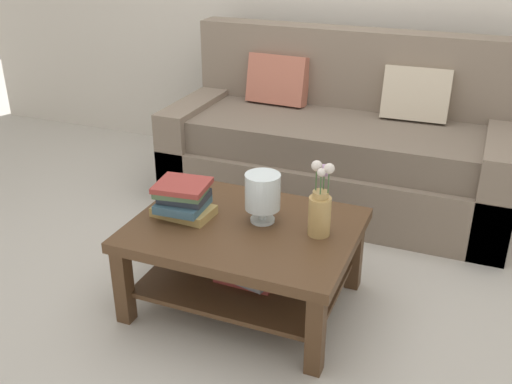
{
  "coord_description": "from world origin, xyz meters",
  "views": [
    {
      "loc": [
        0.94,
        -2.47,
        1.73
      ],
      "look_at": [
        -0.0,
        -0.14,
        0.53
      ],
      "focal_mm": 41.38,
      "sensor_mm": 36.0,
      "label": 1
    }
  ],
  "objects_px": {
    "coffee_table": "(244,247)",
    "book_stack_main": "(183,200)",
    "couch": "(339,146)",
    "glass_hurricane_vase": "(263,193)",
    "flower_pitcher": "(320,207)"
  },
  "relations": [
    {
      "from": "coffee_table",
      "to": "book_stack_main",
      "type": "distance_m",
      "value": 0.36
    },
    {
      "from": "couch",
      "to": "glass_hurricane_vase",
      "type": "height_order",
      "value": "couch"
    },
    {
      "from": "book_stack_main",
      "to": "couch",
      "type": "bearing_deg",
      "value": 73.05
    },
    {
      "from": "coffee_table",
      "to": "book_stack_main",
      "type": "height_order",
      "value": "book_stack_main"
    },
    {
      "from": "book_stack_main",
      "to": "flower_pitcher",
      "type": "height_order",
      "value": "flower_pitcher"
    },
    {
      "from": "couch",
      "to": "book_stack_main",
      "type": "height_order",
      "value": "couch"
    },
    {
      "from": "couch",
      "to": "book_stack_main",
      "type": "xyz_separation_m",
      "value": [
        -0.41,
        -1.33,
        0.15
      ]
    },
    {
      "from": "couch",
      "to": "flower_pitcher",
      "type": "height_order",
      "value": "couch"
    },
    {
      "from": "couch",
      "to": "coffee_table",
      "type": "height_order",
      "value": "couch"
    },
    {
      "from": "couch",
      "to": "coffee_table",
      "type": "bearing_deg",
      "value": -94.65
    },
    {
      "from": "book_stack_main",
      "to": "coffee_table",
      "type": "bearing_deg",
      "value": 4.38
    },
    {
      "from": "glass_hurricane_vase",
      "to": "coffee_table",
      "type": "bearing_deg",
      "value": -134.5
    },
    {
      "from": "coffee_table",
      "to": "glass_hurricane_vase",
      "type": "distance_m",
      "value": 0.28
    },
    {
      "from": "coffee_table",
      "to": "flower_pitcher",
      "type": "relative_size",
      "value": 2.94
    },
    {
      "from": "book_stack_main",
      "to": "glass_hurricane_vase",
      "type": "distance_m",
      "value": 0.38
    }
  ]
}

